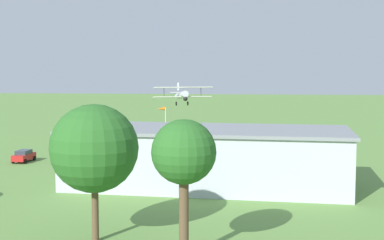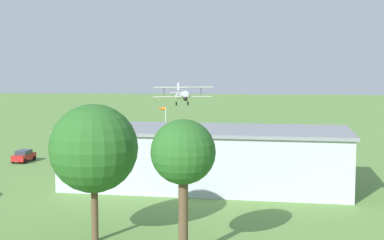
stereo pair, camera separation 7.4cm
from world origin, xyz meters
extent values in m
plane|color=#608C42|center=(0.00, 0.00, 0.00)|extent=(400.00, 400.00, 0.00)
cube|color=#B7BCC6|center=(2.13, 29.94, 3.00)|extent=(30.42, 13.29, 6.00)
cube|color=gray|center=(2.13, 29.94, 6.18)|extent=(31.05, 13.93, 0.35)
cube|color=#384251|center=(1.79, 24.12, 2.46)|extent=(9.99, 0.75, 4.92)
cylinder|color=silver|center=(8.89, 0.53, 8.56)|extent=(3.16, 6.81, 1.72)
cone|color=black|center=(7.71, 4.05, 8.18)|extent=(0.94, 0.96, 0.80)
cube|color=silver|center=(8.64, 1.28, 8.32)|extent=(9.44, 4.44, 0.27)
cube|color=silver|center=(8.46, 1.82, 9.85)|extent=(9.44, 4.44, 0.27)
cube|color=silver|center=(9.83, -2.28, 9.89)|extent=(0.48, 1.19, 1.40)
cube|color=silver|center=(9.87, -2.38, 8.87)|extent=(2.75, 1.68, 0.17)
cylinder|color=black|center=(9.62, 1.35, 7.22)|extent=(0.34, 0.65, 0.64)
cylinder|color=black|center=(7.82, 0.75, 7.22)|extent=(0.34, 0.65, 0.64)
cylinder|color=#332D28|center=(11.42, 2.51, 9.08)|extent=(0.15, 0.25, 1.58)
cylinder|color=#332D28|center=(5.68, 0.59, 9.08)|extent=(0.15, 0.25, 1.58)
cube|color=#23389E|center=(-11.68, 15.93, 0.68)|extent=(2.49, 4.62, 0.72)
cube|color=#2D3842|center=(-11.68, 15.93, 1.31)|extent=(1.92, 2.69, 0.55)
cylinder|color=black|center=(-12.22, 17.55, 0.32)|extent=(0.34, 0.67, 0.64)
cylinder|color=black|center=(-10.57, 17.23, 0.32)|extent=(0.34, 0.67, 0.64)
cylinder|color=black|center=(-12.79, 14.63, 0.32)|extent=(0.34, 0.67, 0.64)
cylinder|color=black|center=(-11.14, 14.31, 0.32)|extent=(0.34, 0.67, 0.64)
cube|color=#B7B7BC|center=(14.68, 16.09, 0.68)|extent=(2.67, 4.89, 0.72)
cube|color=#2D3842|center=(14.68, 16.09, 1.34)|extent=(2.05, 2.85, 0.60)
cylinder|color=black|center=(14.12, 17.81, 0.32)|extent=(0.34, 0.67, 0.64)
cylinder|color=black|center=(15.87, 17.45, 0.32)|extent=(0.34, 0.67, 0.64)
cylinder|color=black|center=(13.49, 14.72, 0.32)|extent=(0.34, 0.67, 0.64)
cylinder|color=black|center=(15.24, 14.37, 0.32)|extent=(0.34, 0.67, 0.64)
cube|color=#1E6B38|center=(21.47, 16.68, 0.71)|extent=(2.26, 4.48, 0.77)
cube|color=#2D3842|center=(21.47, 16.68, 1.37)|extent=(1.80, 2.58, 0.56)
cylinder|color=black|center=(20.82, 18.24, 0.32)|extent=(0.30, 0.66, 0.64)
cylinder|color=black|center=(22.51, 18.02, 0.32)|extent=(0.30, 0.66, 0.64)
cylinder|color=black|center=(20.43, 15.35, 0.32)|extent=(0.30, 0.66, 0.64)
cylinder|color=black|center=(22.12, 15.13, 0.32)|extent=(0.30, 0.66, 0.64)
cube|color=red|center=(28.57, 17.18, 0.72)|extent=(1.90, 4.16, 0.79)
cube|color=#2D3842|center=(28.57, 17.18, 1.38)|extent=(1.63, 2.35, 0.53)
cylinder|color=black|center=(27.74, 18.61, 0.32)|extent=(0.24, 0.65, 0.64)
cylinder|color=black|center=(29.50, 18.55, 0.32)|extent=(0.24, 0.65, 0.64)
cylinder|color=black|center=(27.65, 15.82, 0.32)|extent=(0.24, 0.65, 0.64)
cylinder|color=black|center=(29.41, 15.76, 0.32)|extent=(0.24, 0.65, 0.64)
cylinder|color=#3F3F47|center=(-9.94, 11.55, 0.38)|extent=(0.43, 0.43, 0.77)
cylinder|color=#B23333|center=(-9.94, 11.55, 1.04)|extent=(0.52, 0.52, 0.55)
sphere|color=brown|center=(-9.94, 11.55, 1.42)|extent=(0.21, 0.21, 0.21)
cylinder|color=#72338C|center=(17.93, 17.74, 0.42)|extent=(0.32, 0.32, 0.83)
cylinder|color=orange|center=(17.93, 17.74, 1.13)|extent=(0.38, 0.38, 0.59)
sphere|color=brown|center=(17.93, 17.74, 1.54)|extent=(0.23, 0.23, 0.23)
cylinder|color=brown|center=(8.60, 49.83, 2.49)|extent=(0.51, 0.51, 4.98)
sphere|color=#286023|center=(8.60, 49.83, 6.92)|extent=(6.47, 6.47, 6.47)
cylinder|color=brown|center=(1.64, 52.82, 2.97)|extent=(0.65, 0.65, 5.94)
sphere|color=#286023|center=(1.64, 52.82, 7.24)|extent=(4.32, 4.32, 4.32)
cylinder|color=silver|center=(10.87, 4.45, 3.37)|extent=(0.12, 0.12, 6.74)
cone|color=orange|center=(11.57, 4.45, 6.59)|extent=(1.43, 1.14, 0.60)
camera|label=1|loc=(-2.94, 87.63, 12.55)|focal=50.56mm
camera|label=2|loc=(-3.01, 87.62, 12.55)|focal=50.56mm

